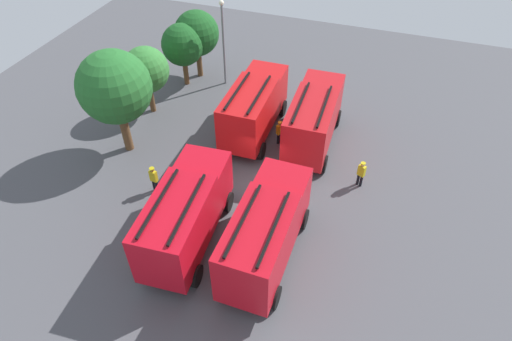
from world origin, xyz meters
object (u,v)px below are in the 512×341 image
at_px(fire_truck_0, 266,230).
at_px(fire_truck_2, 186,213).
at_px(tree_3, 197,33).
at_px(traffic_cone_0, 220,120).
at_px(firefighter_1, 154,178).
at_px(fire_truck_3, 254,106).
at_px(fire_truck_1, 314,117).
at_px(traffic_cone_1, 133,257).
at_px(lamppost, 223,37).
at_px(traffic_cone_2, 160,207).
at_px(firefighter_2, 361,173).
at_px(tree_2, 183,45).
at_px(tree_0, 115,88).
at_px(tree_1, 146,70).
at_px(firefighter_0, 280,131).

distance_m(fire_truck_0, fire_truck_2, 4.00).
relative_size(tree_3, traffic_cone_0, 7.36).
bearing_deg(fire_truck_0, firefighter_1, 72.59).
bearing_deg(fire_truck_3, fire_truck_1, -89.96).
distance_m(fire_truck_1, traffic_cone_1, 13.36).
height_order(traffic_cone_0, lamppost, lamppost).
relative_size(firefighter_1, tree_3, 0.34).
distance_m(traffic_cone_0, traffic_cone_2, 8.45).
relative_size(firefighter_2, traffic_cone_1, 2.53).
distance_m(fire_truck_3, tree_2, 8.23).
bearing_deg(tree_3, tree_0, 177.09).
height_order(firefighter_2, traffic_cone_2, firefighter_2).
relative_size(fire_truck_0, lamppost, 1.12).
xyz_separation_m(firefighter_1, tree_1, (7.12, 4.14, 2.23)).
distance_m(fire_truck_1, traffic_cone_0, 6.67).
xyz_separation_m(fire_truck_0, firefighter_1, (2.42, 7.42, -1.16)).
relative_size(firefighter_1, tree_0, 0.26).
relative_size(fire_truck_0, fire_truck_1, 0.99).
relative_size(firefighter_2, tree_1, 0.36).
bearing_deg(lamppost, tree_3, 79.43).
relative_size(fire_truck_3, tree_3, 1.39).
distance_m(tree_2, traffic_cone_1, 16.90).
bearing_deg(tree_3, firefighter_1, -166.70).
bearing_deg(fire_truck_1, tree_3, 59.88).
distance_m(fire_truck_3, traffic_cone_1, 12.06).
bearing_deg(tree_0, traffic_cone_1, -147.32).
height_order(firefighter_2, lamppost, lamppost).
distance_m(firefighter_0, tree_0, 10.28).
distance_m(fire_truck_2, fire_truck_3, 9.66).
bearing_deg(traffic_cone_0, tree_3, 35.74).
relative_size(traffic_cone_0, traffic_cone_1, 1.04).
distance_m(fire_truck_2, tree_1, 12.40).
bearing_deg(traffic_cone_2, firefighter_0, -29.28).
distance_m(traffic_cone_1, lamppost, 17.45).
height_order(fire_truck_1, firefighter_0, fire_truck_1).
bearing_deg(tree_0, firefighter_2, -84.29).
relative_size(tree_0, tree_2, 1.40).
relative_size(fire_truck_0, firefighter_2, 4.21).
distance_m(tree_1, traffic_cone_0, 5.89).
xyz_separation_m(fire_truck_3, traffic_cone_0, (0.13, 2.52, -1.80)).
bearing_deg(tree_1, lamppost, -34.03).
height_order(fire_truck_1, lamppost, lamppost).
bearing_deg(tree_1, tree_0, -171.51).
height_order(fire_truck_2, tree_3, tree_3).
bearing_deg(traffic_cone_0, firefighter_1, 171.99).
xyz_separation_m(fire_truck_2, tree_1, (9.77, 7.56, 1.08)).
distance_m(fire_truck_1, tree_3, 11.93).
bearing_deg(tree_1, tree_3, -11.48).
height_order(tree_2, traffic_cone_0, tree_2).
distance_m(firefighter_1, tree_3, 13.29).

